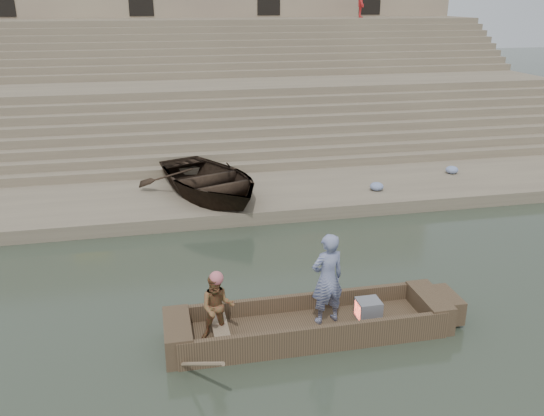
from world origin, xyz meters
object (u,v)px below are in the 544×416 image
object	(u,v)px
beached_rowboat	(210,180)
pedestrian	(362,1)
rowing_man	(217,307)
television	(368,309)
main_rowboat	(309,330)
standing_man	(327,279)

from	to	relation	value
beached_rowboat	pedestrian	world-z (taller)	pedestrian
pedestrian	beached_rowboat	bearing A→B (deg)	161.56
rowing_man	television	size ratio (longest dim) A/B	2.88
main_rowboat	television	bearing A→B (deg)	0.00
beached_rowboat	pedestrian	distance (m)	18.42
main_rowboat	pedestrian	bearing A→B (deg)	67.84
rowing_man	beached_rowboat	xyz separation A→B (m)	(0.68, 7.73, 0.03)
standing_man	television	distance (m)	1.12
main_rowboat	television	distance (m)	1.25
television	main_rowboat	bearing A→B (deg)	-180.00
standing_man	rowing_man	xyz separation A→B (m)	(-2.16, -0.16, -0.28)
standing_man	television	size ratio (longest dim) A/B	4.08
pedestrian	main_rowboat	bearing A→B (deg)	174.34
rowing_man	television	xyz separation A→B (m)	(3.00, 0.08, -0.46)
main_rowboat	rowing_man	size ratio (longest dim) A/B	3.77
standing_man	beached_rowboat	xyz separation A→B (m)	(-1.48, 7.57, -0.25)
television	beached_rowboat	world-z (taller)	beached_rowboat
beached_rowboat	rowing_man	bearing A→B (deg)	-115.80
main_rowboat	standing_man	bearing A→B (deg)	11.54
main_rowboat	television	size ratio (longest dim) A/B	10.87
pedestrian	standing_man	bearing A→B (deg)	175.09
beached_rowboat	pedestrian	size ratio (longest dim) A/B	2.92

